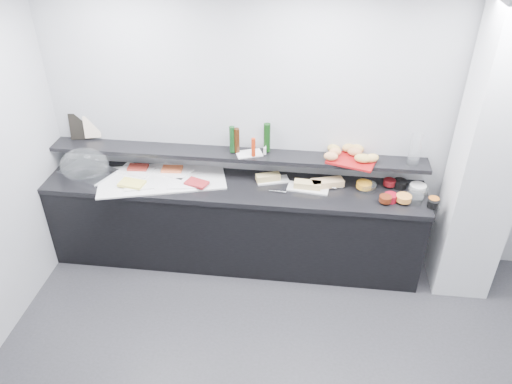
# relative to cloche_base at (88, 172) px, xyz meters

# --- Properties ---
(back_wall) EXTENTS (5.00, 0.02, 2.70)m
(back_wall) POSITION_rel_cloche_base_xyz_m (2.14, 0.28, 0.43)
(back_wall) COLOR #A9ACB1
(back_wall) RESTS_ON ground
(ceiling) EXTENTS (5.00, 5.00, 0.00)m
(ceiling) POSITION_rel_cloche_base_xyz_m (2.14, -1.72, 1.78)
(ceiling) COLOR white
(ceiling) RESTS_ON back_wall
(column) EXTENTS (0.50, 0.50, 2.70)m
(column) POSITION_rel_cloche_base_xyz_m (3.64, -0.07, 0.43)
(column) COLOR silver
(column) RESTS_ON ground
(buffet_cabinet) EXTENTS (3.60, 0.60, 0.85)m
(buffet_cabinet) POSITION_rel_cloche_base_xyz_m (1.44, -0.02, -0.50)
(buffet_cabinet) COLOR black
(buffet_cabinet) RESTS_ON ground
(counter_top) EXTENTS (3.62, 0.62, 0.05)m
(counter_top) POSITION_rel_cloche_base_xyz_m (1.44, -0.02, -0.05)
(counter_top) COLOR black
(counter_top) RESTS_ON buffet_cabinet
(wall_shelf) EXTENTS (3.60, 0.25, 0.04)m
(wall_shelf) POSITION_rel_cloche_base_xyz_m (1.44, 0.15, 0.21)
(wall_shelf) COLOR black
(wall_shelf) RESTS_ON back_wall
(cloche_base) EXTENTS (0.59, 0.50, 0.04)m
(cloche_base) POSITION_rel_cloche_base_xyz_m (0.00, 0.00, 0.00)
(cloche_base) COLOR silver
(cloche_base) RESTS_ON counter_top
(cloche_dome) EXTENTS (0.52, 0.42, 0.34)m
(cloche_dome) POSITION_rel_cloche_base_xyz_m (0.00, -0.04, 0.11)
(cloche_dome) COLOR silver
(cloche_dome) RESTS_ON cloche_base
(linen_runner) EXTENTS (1.30, 0.87, 0.01)m
(linen_runner) POSITION_rel_cloche_base_xyz_m (0.74, 0.00, -0.01)
(linen_runner) COLOR silver
(linen_runner) RESTS_ON counter_top
(platter_meat_a) EXTENTS (0.37, 0.29, 0.01)m
(platter_meat_a) POSITION_rel_cloche_base_xyz_m (0.46, 0.09, 0.00)
(platter_meat_a) COLOR white
(platter_meat_a) RESTS_ON linen_runner
(food_meat_a) EXTENTS (0.20, 0.14, 0.02)m
(food_meat_a) POSITION_rel_cloche_base_xyz_m (0.47, 0.12, 0.02)
(food_meat_a) COLOR maroon
(food_meat_a) RESTS_ON platter_meat_a
(platter_salmon) EXTENTS (0.39, 0.33, 0.01)m
(platter_salmon) POSITION_rel_cloche_base_xyz_m (0.82, 0.12, 0.00)
(platter_salmon) COLOR white
(platter_salmon) RESTS_ON linen_runner
(food_salmon) EXTENTS (0.21, 0.14, 0.02)m
(food_salmon) POSITION_rel_cloche_base_xyz_m (0.81, 0.13, 0.02)
(food_salmon) COLOR orange
(food_salmon) RESTS_ON platter_salmon
(platter_cheese) EXTENTS (0.32, 0.26, 0.01)m
(platter_cheese) POSITION_rel_cloche_base_xyz_m (0.57, -0.17, 0.00)
(platter_cheese) COLOR white
(platter_cheese) RESTS_ON linen_runner
(food_cheese) EXTENTS (0.25, 0.18, 0.02)m
(food_cheese) POSITION_rel_cloche_base_xyz_m (0.51, -0.18, 0.02)
(food_cheese) COLOR #FAE961
(food_cheese) RESTS_ON platter_cheese
(platter_meat_b) EXTENTS (0.30, 0.22, 0.01)m
(platter_meat_b) POSITION_rel_cloche_base_xyz_m (0.97, -0.10, 0.00)
(platter_meat_b) COLOR white
(platter_meat_b) RESTS_ON linen_runner
(food_meat_b) EXTENTS (0.24, 0.20, 0.02)m
(food_meat_b) POSITION_rel_cloche_base_xyz_m (1.11, -0.10, 0.02)
(food_meat_b) COLOR maroon
(food_meat_b) RESTS_ON platter_meat_b
(sandwich_plate_left) EXTENTS (0.33, 0.22, 0.01)m
(sandwich_plate_left) POSITION_rel_cloche_base_xyz_m (1.80, 0.09, -0.01)
(sandwich_plate_left) COLOR silver
(sandwich_plate_left) RESTS_ON counter_top
(sandwich_food_left) EXTENTS (0.25, 0.16, 0.06)m
(sandwich_food_left) POSITION_rel_cloche_base_xyz_m (1.76, 0.08, 0.02)
(sandwich_food_left) COLOR tan
(sandwich_food_left) RESTS_ON sandwich_plate_left
(tongs_left) EXTENTS (0.15, 0.07, 0.01)m
(tongs_left) POSITION_rel_cloche_base_xyz_m (1.73, 0.06, -0.00)
(tongs_left) COLOR silver
(tongs_left) RESTS_ON sandwich_plate_left
(sandwich_plate_mid) EXTENTS (0.40, 0.21, 0.01)m
(sandwich_plate_mid) POSITION_rel_cloche_base_xyz_m (2.15, -0.01, -0.01)
(sandwich_plate_mid) COLOR silver
(sandwich_plate_mid) RESTS_ON counter_top
(sandwich_food_mid) EXTENTS (0.26, 0.11, 0.06)m
(sandwich_food_mid) POSITION_rel_cloche_base_xyz_m (2.14, -0.01, 0.02)
(sandwich_food_mid) COLOR tan
(sandwich_food_mid) RESTS_ON sandwich_plate_mid
(tongs_mid) EXTENTS (0.16, 0.02, 0.01)m
(tongs_mid) POSITION_rel_cloche_base_xyz_m (1.87, -0.11, -0.00)
(tongs_mid) COLOR #A9ACB0
(tongs_mid) RESTS_ON sandwich_plate_mid
(sandwich_plate_right) EXTENTS (0.31, 0.16, 0.01)m
(sandwich_plate_right) POSITION_rel_cloche_base_xyz_m (2.31, 0.09, -0.01)
(sandwich_plate_right) COLOR white
(sandwich_plate_right) RESTS_ON counter_top
(sandwich_food_right) EXTENTS (0.32, 0.20, 0.06)m
(sandwich_food_right) POSITION_rel_cloche_base_xyz_m (2.32, 0.05, 0.02)
(sandwich_food_right) COLOR tan
(sandwich_food_right) RESTS_ON sandwich_plate_right
(tongs_right) EXTENTS (0.16, 0.01, 0.01)m
(tongs_right) POSITION_rel_cloche_base_xyz_m (2.33, 0.01, -0.00)
(tongs_right) COLOR silver
(tongs_right) RESTS_ON sandwich_plate_right
(bowl_glass_fruit) EXTENTS (0.21, 0.21, 0.07)m
(bowl_glass_fruit) POSITION_rel_cloche_base_xyz_m (2.69, 0.04, 0.02)
(bowl_glass_fruit) COLOR white
(bowl_glass_fruit) RESTS_ON counter_top
(fill_glass_fruit) EXTENTS (0.17, 0.17, 0.05)m
(fill_glass_fruit) POSITION_rel_cloche_base_xyz_m (2.66, 0.05, 0.03)
(fill_glass_fruit) COLOR orange
(fill_glass_fruit) RESTS_ON bowl_glass_fruit
(bowl_black_jam) EXTENTS (0.17, 0.17, 0.07)m
(bowl_black_jam) POSITION_rel_cloche_base_xyz_m (3.00, 0.13, 0.02)
(bowl_black_jam) COLOR black
(bowl_black_jam) RESTS_ON counter_top
(fill_black_jam) EXTENTS (0.12, 0.12, 0.05)m
(fill_black_jam) POSITION_rel_cloche_base_xyz_m (2.90, 0.12, 0.03)
(fill_black_jam) COLOR #620E12
(fill_black_jam) RESTS_ON bowl_black_jam
(bowl_glass_cream) EXTENTS (0.21, 0.21, 0.07)m
(bowl_glass_cream) POSITION_rel_cloche_base_xyz_m (3.15, 0.04, 0.02)
(bowl_glass_cream) COLOR silver
(bowl_glass_cream) RESTS_ON counter_top
(fill_glass_cream) EXTENTS (0.15, 0.15, 0.05)m
(fill_glass_cream) POSITION_rel_cloche_base_xyz_m (3.15, 0.07, 0.03)
(fill_glass_cream) COLOR white
(fill_glass_cream) RESTS_ON bowl_glass_cream
(bowl_red_jam) EXTENTS (0.14, 0.14, 0.07)m
(bowl_red_jam) POSITION_rel_cloche_base_xyz_m (2.89, -0.12, 0.02)
(bowl_red_jam) COLOR maroon
(bowl_red_jam) RESTS_ON counter_top
(fill_red_jam) EXTENTS (0.12, 0.12, 0.05)m
(fill_red_jam) POSITION_rel_cloche_base_xyz_m (2.84, -0.16, 0.03)
(fill_red_jam) COLOR #571E0C
(fill_red_jam) RESTS_ON bowl_red_jam
(bowl_glass_salmon) EXTENTS (0.16, 0.16, 0.07)m
(bowl_glass_salmon) POSITION_rel_cloche_base_xyz_m (3.10, -0.11, 0.02)
(bowl_glass_salmon) COLOR white
(bowl_glass_salmon) RESTS_ON counter_top
(fill_glass_salmon) EXTENTS (0.17, 0.17, 0.05)m
(fill_glass_salmon) POSITION_rel_cloche_base_xyz_m (3.00, -0.13, 0.03)
(fill_glass_salmon) COLOR orange
(fill_glass_salmon) RESTS_ON bowl_glass_salmon
(bowl_black_fruit) EXTENTS (0.11, 0.11, 0.07)m
(bowl_black_fruit) POSITION_rel_cloche_base_xyz_m (3.25, -0.17, 0.02)
(bowl_black_fruit) COLOR black
(bowl_black_fruit) RESTS_ON counter_top
(fill_black_fruit) EXTENTS (0.12, 0.12, 0.05)m
(fill_black_fruit) POSITION_rel_cloche_base_xyz_m (3.26, -0.14, 0.03)
(fill_black_fruit) COLOR #C7651B
(fill_black_fruit) RESTS_ON bowl_black_fruit
(framed_print) EXTENTS (0.21, 0.11, 0.26)m
(framed_print) POSITION_rel_cloche_base_xyz_m (-0.13, 0.26, 0.36)
(framed_print) COLOR black
(framed_print) RESTS_ON wall_shelf
(print_art) EXTENTS (0.16, 0.09, 0.22)m
(print_art) POSITION_rel_cloche_base_xyz_m (-0.01, 0.27, 0.36)
(print_art) COLOR beige
(print_art) RESTS_ON framed_print
(condiment_tray) EXTENTS (0.28, 0.22, 0.01)m
(condiment_tray) POSITION_rel_cloche_base_xyz_m (1.57, 0.14, 0.24)
(condiment_tray) COLOR white
(condiment_tray) RESTS_ON wall_shelf
(bottle_green_a) EXTENTS (0.07, 0.07, 0.26)m
(bottle_green_a) POSITION_rel_cloche_base_xyz_m (1.41, 0.15, 0.37)
(bottle_green_a) COLOR #0F3814
(bottle_green_a) RESTS_ON condiment_tray
(bottle_brown) EXTENTS (0.07, 0.07, 0.24)m
(bottle_brown) POSITION_rel_cloche_base_xyz_m (1.45, 0.15, 0.36)
(bottle_brown) COLOR #361A09
(bottle_brown) RESTS_ON condiment_tray
(bottle_green_b) EXTENTS (0.07, 0.07, 0.28)m
(bottle_green_b) POSITION_rel_cloche_base_xyz_m (1.73, 0.20, 0.38)
(bottle_green_b) COLOR black
(bottle_green_b) RESTS_ON condiment_tray
(bottle_hot) EXTENTS (0.04, 0.04, 0.18)m
(bottle_hot) POSITION_rel_cloche_base_xyz_m (1.62, 0.09, 0.33)
(bottle_hot) COLOR #BA2C0D
(bottle_hot) RESTS_ON condiment_tray
(shaker_salt) EXTENTS (0.04, 0.04, 0.07)m
(shaker_salt) POSITION_rel_cloche_base_xyz_m (1.73, 0.19, 0.28)
(shaker_salt) COLOR white
(shaker_salt) RESTS_ON condiment_tray
(shaker_pepper) EXTENTS (0.03, 0.03, 0.07)m
(shaker_pepper) POSITION_rel_cloche_base_xyz_m (1.72, 0.13, 0.28)
(shaker_pepper) COLOR silver
(shaker_pepper) RESTS_ON condiment_tray
(bread_tray) EXTENTS (0.49, 0.41, 0.02)m
(bread_tray) POSITION_rel_cloche_base_xyz_m (2.53, 0.12, 0.24)
(bread_tray) COLOR maroon
(bread_tray) RESTS_ON wall_shelf
(bread_roll_nw) EXTENTS (0.15, 0.12, 0.08)m
(bread_roll_nw) POSITION_rel_cloche_base_xyz_m (2.36, 0.23, 0.29)
(bread_roll_nw) COLOR tan
(bread_roll_nw) RESTS_ON bread_tray
(bread_roll_n) EXTENTS (0.15, 0.12, 0.08)m
(bread_roll_n) POSITION_rel_cloche_base_xyz_m (2.50, 0.27, 0.29)
(bread_roll_n) COLOR tan
(bread_roll_n) RESTS_ON bread_tray
(bread_roll_ne) EXTENTS (0.15, 0.12, 0.08)m
(bread_roll_ne) POSITION_rel_cloche_base_xyz_m (2.58, 0.26, 0.29)
(bread_roll_ne) COLOR tan
(bread_roll_ne) RESTS_ON bread_tray
(bread_roll_sw) EXTENTS (0.13, 0.08, 0.08)m
(bread_roll_sw) POSITION_rel_cloche_base_xyz_m (2.33, 0.08, 0.29)
(bread_roll_sw) COLOR tan
(bread_roll_sw) RESTS_ON bread_tray
(bread_roll_s) EXTENTS (0.16, 0.11, 0.08)m
(bread_roll_s) POSITION_rel_cloche_base_xyz_m (2.62, 0.08, 0.29)
(bread_roll_s) COLOR tan
(bread_roll_s) RESTS_ON bread_tray
(bread_roll_se) EXTENTS (0.16, 0.13, 0.08)m
(bread_roll_se) POSITION_rel_cloche_base_xyz_m (2.70, 0.09, 0.29)
(bread_roll_se) COLOR tan
(bread_roll_se) RESTS_ON bread_tray
(bread_roll_midw) EXTENTS (0.13, 0.10, 0.08)m
(bread_roll_midw) POSITION_rel_cloche_base_xyz_m (2.37, 0.17, 0.29)
(bread_roll_midw) COLOR tan
(bread_roll_midw) RESTS_ON bread_tray
(bread_roll_mide) EXTENTS (0.15, 0.11, 0.08)m
(bread_roll_mide) POSITION_rel_cloche_base_xyz_m (2.55, 0.19, 0.29)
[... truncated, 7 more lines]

